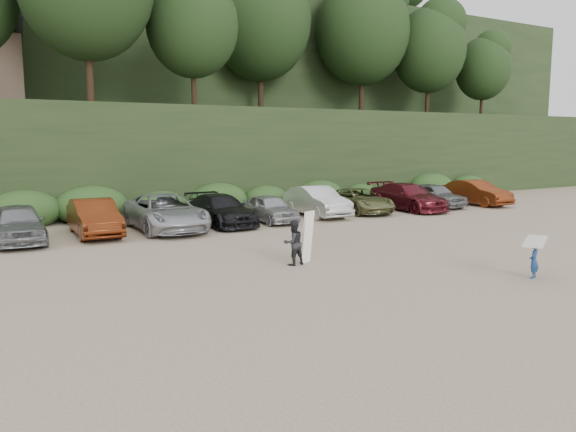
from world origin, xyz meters
TOP-DOWN VIEW (x-y plane):
  - ground at (0.00, 0.00)m, footprint 120.00×120.00m
  - hillside_backdrop at (-0.26, 35.93)m, footprint 90.00×41.50m
  - parked_cars at (-2.78, 10.00)m, footprint 39.16×6.01m
  - child_surfer at (3.06, -4.30)m, footprint 1.93×1.47m
  - adult_surfer at (-2.15, 0.84)m, footprint 1.21×0.60m

SIDE VIEW (x-z plane):
  - ground at x=0.00m, z-range 0.00..0.00m
  - adult_surfer at x=-2.15m, z-range -0.12..1.63m
  - parked_cars at x=-2.78m, z-range -0.06..1.58m
  - child_surfer at x=3.06m, z-range 0.21..1.37m
  - hillside_backdrop at x=-0.26m, z-range -2.78..25.22m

